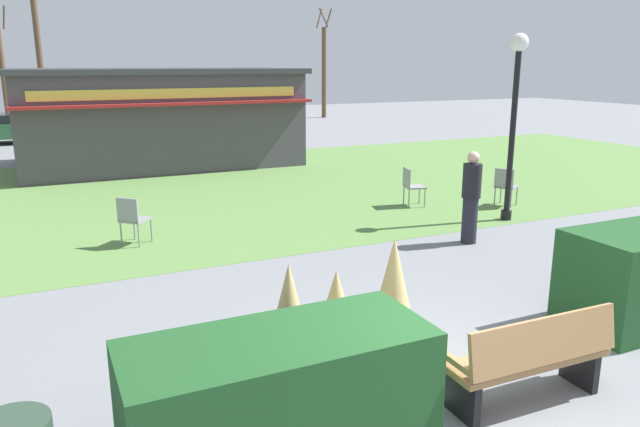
{
  "coord_description": "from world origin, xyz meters",
  "views": [
    {
      "loc": [
        -3.47,
        -3.92,
        3.21
      ],
      "look_at": [
        0.23,
        3.95,
        1.03
      ],
      "focal_mm": 33.68,
      "sensor_mm": 36.0,
      "label": 1
    }
  ],
  "objects_px": {
    "tree_right_bg": "(40,59)",
    "tree_center_bg": "(324,70)",
    "lamppost_mid": "(515,104)",
    "tree_left_bg": "(3,75)",
    "cafe_chair_west": "(411,184)",
    "cafe_chair_center": "(132,217)",
    "food_kiosk": "(157,116)",
    "person_standing": "(471,197)",
    "park_bench": "(531,358)",
    "cafe_chair_north": "(505,184)"
  },
  "relations": [
    {
      "from": "park_bench",
      "to": "tree_center_bg",
      "type": "height_order",
      "value": "tree_center_bg"
    },
    {
      "from": "cafe_chair_center",
      "to": "tree_center_bg",
      "type": "height_order",
      "value": "tree_center_bg"
    },
    {
      "from": "cafe_chair_north",
      "to": "tree_left_bg",
      "type": "distance_m",
      "value": 26.79
    },
    {
      "from": "tree_right_bg",
      "to": "tree_center_bg",
      "type": "bearing_deg",
      "value": 7.19
    },
    {
      "from": "park_bench",
      "to": "tree_right_bg",
      "type": "height_order",
      "value": "tree_right_bg"
    },
    {
      "from": "cafe_chair_west",
      "to": "tree_left_bg",
      "type": "bearing_deg",
      "value": 110.78
    },
    {
      "from": "food_kiosk",
      "to": "cafe_chair_west",
      "type": "xyz_separation_m",
      "value": [
        4.07,
        -8.65,
        -1.01
      ]
    },
    {
      "from": "lamppost_mid",
      "to": "tree_left_bg",
      "type": "bearing_deg",
      "value": 111.6
    },
    {
      "from": "park_bench",
      "to": "tree_right_bg",
      "type": "xyz_separation_m",
      "value": [
        -3.6,
        27.43,
        2.9
      ]
    },
    {
      "from": "lamppost_mid",
      "to": "food_kiosk",
      "type": "distance_m",
      "value": 11.8
    },
    {
      "from": "lamppost_mid",
      "to": "person_standing",
      "type": "height_order",
      "value": "lamppost_mid"
    },
    {
      "from": "tree_left_bg",
      "to": "cafe_chair_center",
      "type": "bearing_deg",
      "value": -83.69
    },
    {
      "from": "cafe_chair_west",
      "to": "cafe_chair_north",
      "type": "height_order",
      "value": "same"
    },
    {
      "from": "person_standing",
      "to": "tree_center_bg",
      "type": "relative_size",
      "value": 0.27
    },
    {
      "from": "cafe_chair_west",
      "to": "cafe_chair_center",
      "type": "distance_m",
      "value": 6.27
    },
    {
      "from": "tree_right_bg",
      "to": "cafe_chair_west",
      "type": "bearing_deg",
      "value": -70.15
    },
    {
      "from": "cafe_chair_center",
      "to": "tree_right_bg",
      "type": "height_order",
      "value": "tree_right_bg"
    },
    {
      "from": "cafe_chair_center",
      "to": "tree_right_bg",
      "type": "bearing_deg",
      "value": 92.64
    },
    {
      "from": "tree_center_bg",
      "to": "cafe_chair_center",
      "type": "bearing_deg",
      "value": -123.02
    },
    {
      "from": "person_standing",
      "to": "tree_right_bg",
      "type": "distance_m",
      "value": 23.9
    },
    {
      "from": "cafe_chair_center",
      "to": "tree_right_bg",
      "type": "distance_m",
      "value": 20.59
    },
    {
      "from": "park_bench",
      "to": "tree_center_bg",
      "type": "bearing_deg",
      "value": 68.03
    },
    {
      "from": "cafe_chair_west",
      "to": "person_standing",
      "type": "height_order",
      "value": "person_standing"
    },
    {
      "from": "food_kiosk",
      "to": "cafe_chair_center",
      "type": "height_order",
      "value": "food_kiosk"
    },
    {
      "from": "lamppost_mid",
      "to": "person_standing",
      "type": "xyz_separation_m",
      "value": [
        -1.79,
        -1.0,
        -1.55
      ]
    },
    {
      "from": "cafe_chair_west",
      "to": "person_standing",
      "type": "bearing_deg",
      "value": -102.65
    },
    {
      "from": "food_kiosk",
      "to": "tree_center_bg",
      "type": "distance_m",
      "value": 18.13
    },
    {
      "from": "person_standing",
      "to": "lamppost_mid",
      "type": "bearing_deg",
      "value": 179.52
    },
    {
      "from": "tree_right_bg",
      "to": "person_standing",
      "type": "bearing_deg",
      "value": -74.02
    },
    {
      "from": "food_kiosk",
      "to": "person_standing",
      "type": "bearing_deg",
      "value": -73.53
    },
    {
      "from": "cafe_chair_center",
      "to": "tree_center_bg",
      "type": "bearing_deg",
      "value": 56.98
    },
    {
      "from": "food_kiosk",
      "to": "person_standing",
      "type": "distance_m",
      "value": 12.07
    },
    {
      "from": "cafe_chair_north",
      "to": "tree_center_bg",
      "type": "distance_m",
      "value": 23.8
    },
    {
      "from": "lamppost_mid",
      "to": "cafe_chair_center",
      "type": "relative_size",
      "value": 4.26
    },
    {
      "from": "cafe_chair_north",
      "to": "person_standing",
      "type": "height_order",
      "value": "person_standing"
    },
    {
      "from": "food_kiosk",
      "to": "cafe_chair_center",
      "type": "relative_size",
      "value": 9.74
    },
    {
      "from": "tree_left_bg",
      "to": "park_bench",
      "type": "bearing_deg",
      "value": -80.28
    },
    {
      "from": "cafe_chair_west",
      "to": "tree_left_bg",
      "type": "height_order",
      "value": "tree_left_bg"
    },
    {
      "from": "cafe_chair_center",
      "to": "tree_left_bg",
      "type": "relative_size",
      "value": 0.15
    },
    {
      "from": "person_standing",
      "to": "tree_right_bg",
      "type": "xyz_separation_m",
      "value": [
        -6.55,
        22.85,
        2.52
      ]
    },
    {
      "from": "park_bench",
      "to": "cafe_chair_center",
      "type": "height_order",
      "value": "park_bench"
    },
    {
      "from": "lamppost_mid",
      "to": "park_bench",
      "type": "bearing_deg",
      "value": -130.36
    },
    {
      "from": "food_kiosk",
      "to": "tree_left_bg",
      "type": "distance_m",
      "value": 15.62
    },
    {
      "from": "park_bench",
      "to": "cafe_chair_center",
      "type": "distance_m",
      "value": 7.54
    },
    {
      "from": "tree_left_bg",
      "to": "lamppost_mid",
      "type": "bearing_deg",
      "value": -68.4
    },
    {
      "from": "food_kiosk",
      "to": "tree_center_bg",
      "type": "xyz_separation_m",
      "value": [
        12.32,
        13.24,
        1.26
      ]
    },
    {
      "from": "food_kiosk",
      "to": "person_standing",
      "type": "xyz_separation_m",
      "value": [
        3.42,
        -11.56,
        -0.68
      ]
    },
    {
      "from": "park_bench",
      "to": "cafe_chair_center",
      "type": "relative_size",
      "value": 1.92
    },
    {
      "from": "food_kiosk",
      "to": "cafe_chair_west",
      "type": "distance_m",
      "value": 9.61
    },
    {
      "from": "person_standing",
      "to": "tree_center_bg",
      "type": "height_order",
      "value": "tree_center_bg"
    }
  ]
}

